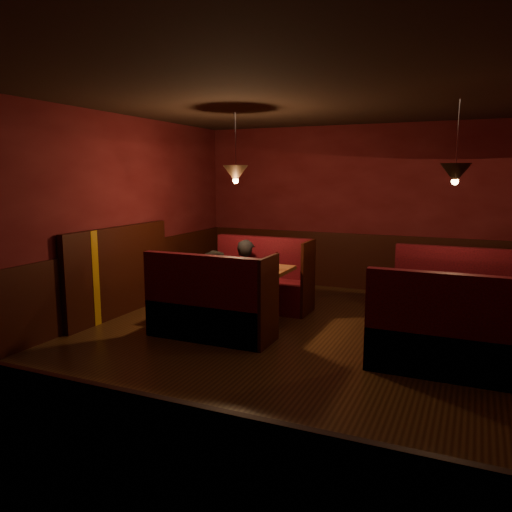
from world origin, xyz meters
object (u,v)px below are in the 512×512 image
at_px(main_bench_near, 209,312).
at_px(second_bench_far, 453,304).
at_px(second_table, 447,301).
at_px(main_bench_far, 262,286).
at_px(main_table, 237,280).
at_px(diner_b, 215,280).
at_px(second_bench_near, 444,342).
at_px(diner_a, 246,263).

distance_m(main_bench_near, second_bench_far, 3.19).
distance_m(main_bench_near, second_table, 2.84).
bearing_deg(second_table, second_bench_far, 87.80).
xyz_separation_m(main_bench_far, second_bench_far, (2.75, -0.02, 0.00)).
distance_m(main_table, diner_b, 0.62).
bearing_deg(second_bench_near, diner_b, 175.04).
bearing_deg(diner_a, second_table, -177.86).
bearing_deg(second_bench_far, main_bench_near, -149.38).
bearing_deg(second_table, diner_a, 166.38).
bearing_deg(second_table, main_bench_far, 162.63).
xyz_separation_m(main_table, second_bench_near, (2.77, -0.85, -0.25)).
height_order(second_bench_near, diner_b, diner_b).
bearing_deg(second_bench_near, main_bench_far, 148.62).
distance_m(main_table, diner_a, 0.71).
height_order(main_table, diner_b, diner_b).
xyz_separation_m(main_bench_near, second_table, (2.72, 0.80, 0.23)).
height_order(main_bench_far, second_table, main_bench_far).
bearing_deg(second_bench_near, second_table, 92.20).
xyz_separation_m(main_bench_far, diner_a, (-0.19, -0.14, 0.36)).
distance_m(main_bench_far, second_table, 2.85).
bearing_deg(main_bench_near, second_bench_near, -0.57).
height_order(second_bench_near, diner_a, diner_a).
height_order(main_bench_near, diner_b, diner_b).
relative_size(main_bench_near, second_bench_near, 1.04).
bearing_deg(second_bench_far, second_bench_near, -90.00).
xyz_separation_m(main_table, second_bench_far, (2.77, 0.80, -0.25)).
distance_m(main_bench_near, diner_a, 1.56).
xyz_separation_m(second_bench_far, diner_b, (-2.78, -1.41, 0.37)).
bearing_deg(diner_b, main_bench_near, -60.28).
bearing_deg(diner_b, second_bench_near, 16.67).
bearing_deg(main_bench_near, second_bench_far, 30.62).
bearing_deg(second_table, main_bench_near, -163.60).
relative_size(second_bench_near, diner_b, 1.07).
bearing_deg(diner_a, main_table, 120.29).
bearing_deg(second_table, diner_b, -167.96).
bearing_deg(diner_b, main_table, 110.47).
bearing_deg(main_bench_far, second_table, -17.37).
relative_size(main_table, second_bench_far, 0.95).
bearing_deg(second_bench_near, main_bench_near, 179.43).
bearing_deg(main_bench_far, second_bench_far, -0.47).
height_order(main_table, second_bench_far, second_bench_far).
bearing_deg(second_bench_near, main_table, 162.86).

